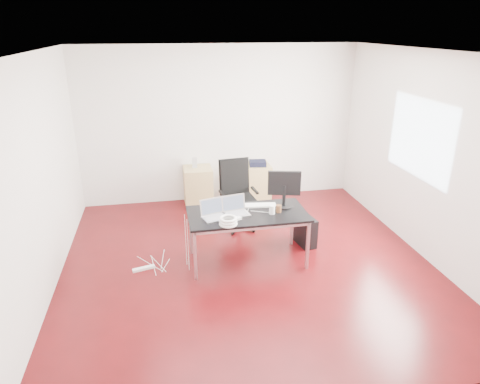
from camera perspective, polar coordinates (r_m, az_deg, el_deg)
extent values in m
plane|color=#3D0609|center=(6.02, 1.00, -9.45)|extent=(5.00, 5.00, 0.00)
plane|color=silver|center=(5.18, 1.21, 18.22)|extent=(5.00, 5.00, 0.00)
plane|color=silver|center=(7.82, -2.73, 8.90)|extent=(5.00, 0.00, 5.00)
plane|color=silver|center=(3.25, 10.39, -10.25)|extent=(5.00, 0.00, 5.00)
plane|color=silver|center=(5.52, -25.23, 1.49)|extent=(0.00, 5.00, 5.00)
plane|color=silver|center=(6.42, 23.56, 4.35)|extent=(0.00, 5.00, 5.00)
plane|color=white|center=(6.52, 22.75, 6.55)|extent=(0.00, 1.50, 1.50)
cube|color=black|center=(5.75, 1.01, -2.95)|extent=(1.60, 0.80, 0.03)
cube|color=silver|center=(5.52, -5.99, -8.47)|extent=(0.04, 0.04, 0.70)
cube|color=silver|center=(6.13, -6.60, -5.26)|extent=(0.04, 0.04, 0.70)
cube|color=silver|center=(5.81, 9.02, -7.02)|extent=(0.04, 0.04, 0.70)
cube|color=silver|center=(6.39, 6.95, -4.12)|extent=(0.04, 0.04, 0.70)
cylinder|color=black|center=(6.91, -0.19, -2.99)|extent=(0.06, 0.06, 0.47)
cube|color=black|center=(6.81, -0.19, -0.95)|extent=(0.53, 0.51, 0.06)
cube|color=black|center=(6.89, -0.73, 2.06)|extent=(0.47, 0.15, 0.55)
cube|color=tan|center=(7.81, -5.60, 0.76)|extent=(0.50, 0.50, 0.70)
cube|color=tan|center=(7.97, 2.12, 1.28)|extent=(0.50, 0.50, 0.70)
cube|color=black|center=(6.50, 8.60, -5.05)|extent=(0.27, 0.48, 0.44)
cylinder|color=black|center=(7.87, 0.19, -0.60)|extent=(0.28, 0.28, 0.28)
cube|color=white|center=(6.01, -12.71, -9.91)|extent=(0.31, 0.14, 0.04)
cube|color=silver|center=(5.60, -3.25, -3.47)|extent=(0.38, 0.31, 0.01)
cube|color=silver|center=(5.64, -3.75, -1.95)|extent=(0.33, 0.14, 0.22)
cube|color=#475166|center=(5.64, -3.74, -1.97)|extent=(0.29, 0.12, 0.18)
cube|color=silver|center=(5.69, -0.46, -2.98)|extent=(0.37, 0.29, 0.01)
cube|color=silver|center=(5.74, -0.88, -1.47)|extent=(0.33, 0.11, 0.22)
cube|color=#475166|center=(5.74, -0.87, -1.50)|extent=(0.29, 0.09, 0.18)
cylinder|color=black|center=(5.98, 5.84, -1.84)|extent=(0.26, 0.26, 0.02)
cylinder|color=black|center=(5.92, 5.90, -0.41)|extent=(0.05, 0.05, 0.30)
cube|color=black|center=(5.87, 5.92, 1.18)|extent=(0.45, 0.16, 0.34)
cube|color=#475166|center=(5.90, 5.85, 1.27)|extent=(0.39, 0.10, 0.29)
cube|color=white|center=(5.97, 2.70, -1.78)|extent=(0.45, 0.19, 0.02)
cylinder|color=white|center=(5.72, 4.29, -2.36)|extent=(0.09, 0.09, 0.12)
cylinder|color=brown|center=(5.78, 5.17, -2.22)|extent=(0.08, 0.08, 0.10)
torus|color=white|center=(5.41, -1.58, -4.25)|extent=(0.24, 0.24, 0.04)
torus|color=white|center=(5.39, -1.58, -3.90)|extent=(0.23, 0.23, 0.04)
torus|color=white|center=(5.38, -1.59, -3.55)|extent=(0.22, 0.22, 0.04)
cube|color=white|center=(5.56, -0.23, -3.52)|extent=(0.09, 0.09, 0.03)
cube|color=#9E9E9E|center=(7.70, -6.06, 3.92)|extent=(0.10, 0.09, 0.18)
cube|color=black|center=(7.79, 2.37, 3.86)|extent=(0.33, 0.28, 0.09)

